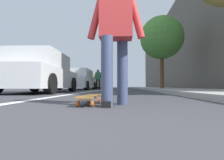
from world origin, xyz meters
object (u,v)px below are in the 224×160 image
at_px(skater_person, 116,30).
at_px(street_tree_mid, 162,38).
at_px(skateboard, 90,97).
at_px(parked_car_near, 41,74).
at_px(pedestrian_distant, 98,78).
at_px(parked_car_mid, 78,80).
at_px(parked_car_end, 103,83).
at_px(parked_car_far, 95,82).
at_px(traffic_light, 107,62).

distance_m(skater_person, street_tree_mid, 10.36).
relative_size(skateboard, parked_car_near, 0.20).
distance_m(skater_person, pedestrian_distant, 12.34).
height_order(skateboard, street_tree_mid, street_tree_mid).
bearing_deg(street_tree_mid, skateboard, 162.50).
height_order(parked_car_mid, parked_car_end, parked_car_end).
xyz_separation_m(parked_car_far, traffic_light, (1.76, -1.18, 2.44)).
distance_m(skater_person, parked_car_far, 16.77).
relative_size(parked_car_near, parked_car_end, 0.96).
height_order(parked_car_near, street_tree_mid, street_tree_mid).
xyz_separation_m(skateboard, street_tree_mid, (9.52, -3.00, 3.44)).
relative_size(skater_person, pedestrian_distant, 0.99).
bearing_deg(parked_car_near, skater_person, -143.81).
relative_size(parked_car_near, parked_car_far, 1.01).
relative_size(parked_car_far, parked_car_end, 0.95).
bearing_deg(parked_car_near, pedestrian_distant, -6.58).
xyz_separation_m(skateboard, parked_car_far, (16.34, 2.71, 0.62)).
height_order(skater_person, parked_car_near, skater_person).
bearing_deg(skater_person, pedestrian_distant, 9.65).
bearing_deg(street_tree_mid, skater_person, 164.64).
distance_m(street_tree_mid, pedestrian_distant, 5.94).
relative_size(parked_car_near, street_tree_mid, 0.83).
relative_size(parked_car_mid, street_tree_mid, 0.92).
distance_m(parked_car_near, parked_car_end, 18.89).
relative_size(skateboard, parked_car_far, 0.20).
xyz_separation_m(skater_person, parked_car_mid, (10.27, 3.22, -0.24)).
xyz_separation_m(parked_car_near, traffic_light, (14.15, -1.13, 2.45)).
bearing_deg(street_tree_mid, parked_car_mid, 84.21).
distance_m(parked_car_mid, street_tree_mid, 6.56).
bearing_deg(parked_car_end, parked_car_mid, 179.01).
relative_size(skateboard, parked_car_mid, 0.18).
xyz_separation_m(parked_car_near, parked_car_far, (12.39, 0.05, 0.01)).
distance_m(traffic_light, street_tree_mid, 9.70).
bearing_deg(parked_car_far, parked_car_mid, 178.44).
height_order(parked_car_near, parked_car_far, parked_car_far).
bearing_deg(parked_car_far, parked_car_near, -179.75).
bearing_deg(skater_person, parked_car_far, 10.49).
bearing_deg(pedestrian_distant, parked_car_far, 12.84).
xyz_separation_m(skater_person, street_tree_mid, (9.67, -2.66, 2.60)).
bearing_deg(street_tree_mid, traffic_light, 27.86).
height_order(skater_person, traffic_light, traffic_light).
height_order(parked_car_far, pedestrian_distant, pedestrian_distant).
xyz_separation_m(skater_person, parked_car_near, (4.10, 3.00, -0.23)).
bearing_deg(street_tree_mid, pedestrian_distant, 62.19).
height_order(parked_car_mid, parked_car_far, parked_car_far).
relative_size(parked_car_end, traffic_light, 0.94).
xyz_separation_m(traffic_light, pedestrian_distant, (-6.08, 0.20, -2.21)).
bearing_deg(parked_car_near, parked_car_end, 0.01).
distance_m(skateboard, skater_person, 0.92).
bearing_deg(parked_car_far, skateboard, -170.59).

